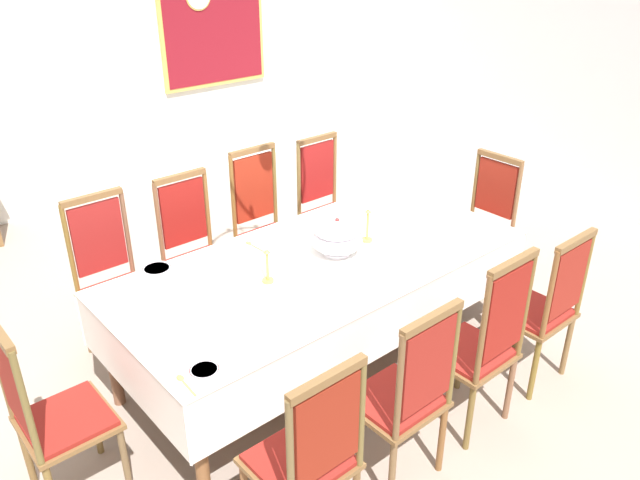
% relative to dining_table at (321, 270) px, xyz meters
% --- Properties ---
extents(ground, '(7.67, 6.93, 0.04)m').
position_rel_dining_table_xyz_m(ground, '(0.00, 0.23, -0.73)').
color(ground, gray).
extents(back_wall, '(7.67, 0.08, 3.54)m').
position_rel_dining_table_xyz_m(back_wall, '(0.00, 3.73, 1.06)').
color(back_wall, silver).
rests_on(back_wall, ground).
extents(right_wall, '(0.08, 6.93, 3.54)m').
position_rel_dining_table_xyz_m(right_wall, '(3.88, 0.23, 1.06)').
color(right_wall, silver).
rests_on(right_wall, ground).
extents(dining_table, '(2.61, 1.21, 0.78)m').
position_rel_dining_table_xyz_m(dining_table, '(0.00, 0.00, 0.00)').
color(dining_table, brown).
rests_on(dining_table, ground).
extents(tablecloth, '(2.63, 1.23, 0.36)m').
position_rel_dining_table_xyz_m(tablecloth, '(0.00, 0.00, -0.01)').
color(tablecloth, white).
rests_on(tablecloth, dining_table).
extents(chair_south_a, '(0.44, 0.42, 1.08)m').
position_rel_dining_table_xyz_m(chair_south_a, '(-0.94, -1.01, -0.16)').
color(chair_south_a, brown).
rests_on(chair_south_a, ground).
extents(chair_north_a, '(0.44, 0.42, 1.12)m').
position_rel_dining_table_xyz_m(chair_north_a, '(-0.94, 1.01, -0.14)').
color(chair_north_a, brown).
rests_on(chair_north_a, ground).
extents(chair_south_b, '(0.44, 0.42, 1.09)m').
position_rel_dining_table_xyz_m(chair_south_b, '(-0.31, -1.01, -0.16)').
color(chair_south_b, brown).
rests_on(chair_south_b, ground).
extents(chair_north_b, '(0.44, 0.42, 1.11)m').
position_rel_dining_table_xyz_m(chair_north_b, '(-0.31, 1.01, -0.15)').
color(chair_north_b, brown).
rests_on(chair_north_b, ground).
extents(chair_south_c, '(0.44, 0.42, 1.15)m').
position_rel_dining_table_xyz_m(chair_south_c, '(0.30, -1.02, -0.13)').
color(chair_south_c, brown).
rests_on(chair_south_c, ground).
extents(chair_north_c, '(0.44, 0.42, 1.16)m').
position_rel_dining_table_xyz_m(chair_north_c, '(0.30, 1.02, -0.13)').
color(chair_north_c, brown).
rests_on(chair_north_c, ground).
extents(chair_south_d, '(0.44, 0.42, 1.06)m').
position_rel_dining_table_xyz_m(chair_south_d, '(0.94, -1.01, -0.16)').
color(chair_south_d, brown).
rests_on(chair_south_d, ground).
extents(chair_north_d, '(0.44, 0.42, 1.12)m').
position_rel_dining_table_xyz_m(chair_north_d, '(0.94, 1.01, -0.14)').
color(chair_north_d, brown).
rests_on(chair_north_d, ground).
extents(chair_head_west, '(0.42, 0.44, 1.11)m').
position_rel_dining_table_xyz_m(chair_head_west, '(-1.71, 0.00, -0.15)').
color(chair_head_west, brown).
rests_on(chair_head_west, ground).
extents(chair_head_east, '(0.42, 0.44, 1.06)m').
position_rel_dining_table_xyz_m(chair_head_east, '(1.71, -0.00, -0.16)').
color(chair_head_east, brown).
rests_on(chair_head_east, ground).
extents(soup_tureen, '(0.32, 0.32, 0.25)m').
position_rel_dining_table_xyz_m(soup_tureen, '(0.14, -0.00, 0.19)').
color(soup_tureen, white).
rests_on(soup_tureen, tablecloth).
extents(candlestick_west, '(0.07, 0.07, 0.31)m').
position_rel_dining_table_xyz_m(candlestick_west, '(-0.40, -0.00, 0.20)').
color(candlestick_west, gold).
rests_on(candlestick_west, tablecloth).
extents(candlestick_east, '(0.07, 0.07, 0.33)m').
position_rel_dining_table_xyz_m(candlestick_east, '(0.40, -0.00, 0.20)').
color(candlestick_east, gold).
rests_on(candlestick_east, tablecloth).
extents(bowl_near_left, '(0.15, 0.15, 0.03)m').
position_rel_dining_table_xyz_m(bowl_near_left, '(-1.13, -0.49, 0.09)').
color(bowl_near_left, white).
rests_on(bowl_near_left, tablecloth).
extents(bowl_near_right, '(0.14, 0.14, 0.04)m').
position_rel_dining_table_xyz_m(bowl_near_right, '(-0.11, 0.43, 0.09)').
color(bowl_near_right, white).
rests_on(bowl_near_right, tablecloth).
extents(bowl_far_left, '(0.18, 0.18, 0.04)m').
position_rel_dining_table_xyz_m(bowl_far_left, '(-0.85, 0.50, 0.10)').
color(bowl_far_left, white).
rests_on(bowl_far_left, tablecloth).
extents(spoon_primary, '(0.03, 0.18, 0.01)m').
position_rel_dining_table_xyz_m(spoon_primary, '(-1.23, -0.47, 0.08)').
color(spoon_primary, gold).
rests_on(spoon_primary, tablecloth).
extents(spoon_secondary, '(0.03, 0.18, 0.01)m').
position_rel_dining_table_xyz_m(spoon_secondary, '(-0.21, 0.45, 0.08)').
color(spoon_secondary, gold).
rests_on(spoon_secondary, tablecloth).
extents(framed_painting, '(1.31, 0.05, 1.49)m').
position_rel_dining_table_xyz_m(framed_painting, '(1.59, 3.67, 1.03)').
color(framed_painting, '#D1B251').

